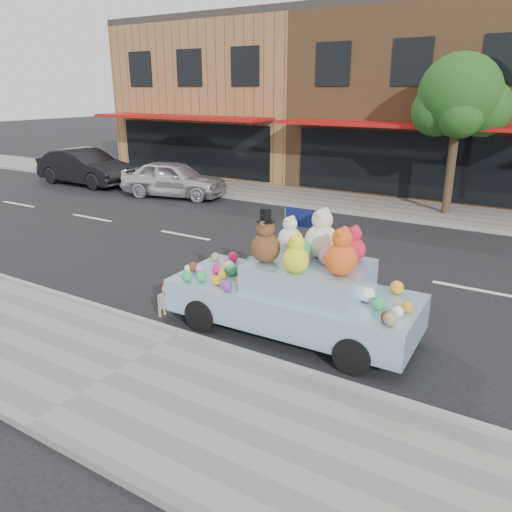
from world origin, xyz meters
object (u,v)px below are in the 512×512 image
Objects in this scene: street_tree at (460,102)px; car_silver at (174,179)px; art_car at (295,290)px; car_dark at (85,167)px.

street_tree is 10.66m from car_silver.
street_tree reaches higher than car_silver.
street_tree is 10.73m from art_car.
car_dark is (-5.14, -0.01, 0.08)m from car_silver.
art_car is at bearing -142.03° from car_silver.
art_car reaches higher than car_dark.
car_dark is (-15.08, -2.43, -2.90)m from street_tree.
car_dark is at bearing 150.11° from art_car.
street_tree is 1.15× the size of art_car.
street_tree is 1.08× the size of car_dark.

